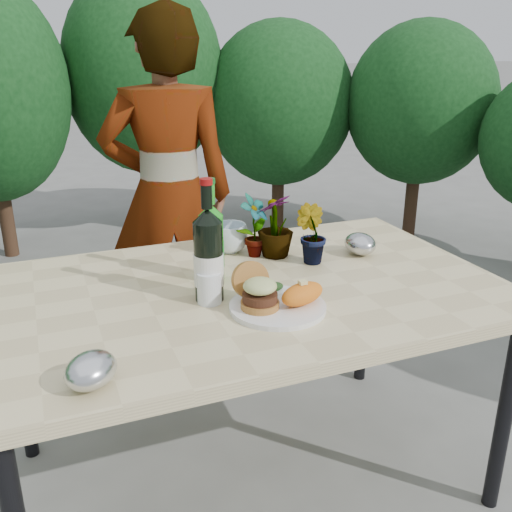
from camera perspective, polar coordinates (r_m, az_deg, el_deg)
name	(u,v)px	position (r m, az deg, el deg)	size (l,w,h in m)	color
ground	(248,477)	(2.21, -0.82, -21.19)	(80.00, 80.00, 0.00)	slate
patio_table	(247,303)	(1.82, -0.93, -4.71)	(1.60, 1.00, 0.75)	beige
shrub_hedge	(123,115)	(3.13, -13.16, 13.61)	(6.90, 5.08, 2.04)	#382316
dinner_plate	(278,307)	(1.65, 2.18, -5.12)	(0.28, 0.28, 0.01)	white
burger_stack	(257,290)	(1.62, 0.15, -3.47)	(0.11, 0.16, 0.11)	#B7722D
sweet_potato	(302,294)	(1.64, 4.66, -3.79)	(0.15, 0.08, 0.06)	orange
grilled_veg	(271,288)	(1.72, 1.47, -3.18)	(0.08, 0.05, 0.03)	olive
wine_bottle	(208,257)	(1.67, -4.78, -0.09)	(0.09, 0.09, 0.37)	black
sparkling_water	(211,243)	(1.82, -4.48, 1.27)	(0.08, 0.08, 0.33)	#1D961B
plastic_cup	(209,288)	(1.68, -4.70, -3.17)	(0.07, 0.07, 0.10)	white
seedling_left	(254,226)	(2.01, -0.19, 3.03)	(0.12, 0.08, 0.23)	#25541D
seedling_mid	(311,234)	(1.97, 5.49, 2.18)	(0.11, 0.09, 0.20)	#29531C
seedling_right	(276,226)	(2.02, 1.97, 3.04)	(0.13, 0.13, 0.23)	#1D521C
blue_bowl	(229,238)	(2.08, -2.68, 1.81)	(0.13, 0.13, 0.11)	silver
foil_packet_left	(91,370)	(1.34, -16.19, -10.90)	(0.13, 0.11, 0.08)	silver
foil_packet_right	(360,244)	(2.09, 10.37, 1.21)	(0.13, 0.11, 0.08)	#B5B8BC
person	(169,196)	(2.63, -8.69, 5.91)	(0.60, 0.39, 1.63)	#955B4A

